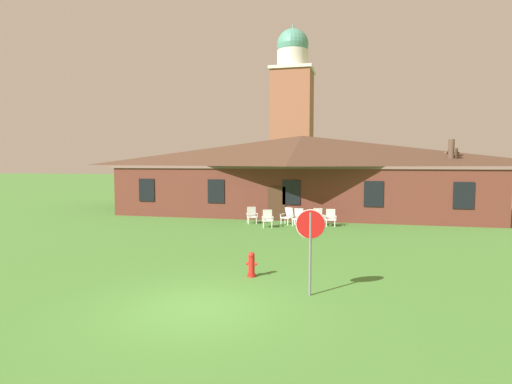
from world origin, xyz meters
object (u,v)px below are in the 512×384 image
object	(u,v)px
stop_sign	(310,234)
lawn_chair_right_end	(318,216)
lawn_chair_far_side	(331,217)
lawn_chair_by_porch	(252,215)
lawn_chair_near_door	(267,218)
fire_hydrant	(251,265)
lawn_chair_left_end	(288,215)
lawn_chair_middle	(298,217)

from	to	relation	value
stop_sign	lawn_chair_right_end	xyz separation A→B (m)	(-0.89, 12.82, -1.17)
lawn_chair_far_side	lawn_chair_by_porch	bearing A→B (deg)	179.47
stop_sign	lawn_chair_near_door	distance (m)	12.03
lawn_chair_by_porch	lawn_chair_near_door	world-z (taller)	same
stop_sign	fire_hydrant	bearing A→B (deg)	144.26
lawn_chair_right_end	lawn_chair_far_side	world-z (taller)	same
lawn_chair_right_end	lawn_chair_near_door	bearing A→B (deg)	-152.58
lawn_chair_near_door	lawn_chair_left_end	distance (m)	1.67
lawn_chair_near_door	lawn_chair_middle	bearing A→B (deg)	33.42
stop_sign	lawn_chair_far_side	distance (m)	12.66
lawn_chair_near_door	fire_hydrant	distance (m)	10.12
lawn_chair_right_end	fire_hydrant	xyz separation A→B (m)	(-1.10, -11.38, -0.12)
lawn_chair_by_porch	lawn_chair_far_side	size ratio (longest dim) A/B	1.00
lawn_chair_right_end	fire_hydrant	distance (m)	11.44
lawn_chair_right_end	fire_hydrant	world-z (taller)	lawn_chair_right_end
lawn_chair_left_end	lawn_chair_right_end	bearing A→B (deg)	-0.29
lawn_chair_middle	lawn_chair_far_side	distance (m)	1.82
lawn_chair_near_door	lawn_chair_left_end	size ratio (longest dim) A/B	1.00
lawn_chair_middle	lawn_chair_left_end	bearing A→B (deg)	151.70
lawn_chair_far_side	stop_sign	bearing A→B (deg)	-89.20
lawn_chair_left_end	lawn_chair_far_side	world-z (taller)	same
lawn_chair_near_door	lawn_chair_right_end	bearing A→B (deg)	27.42
lawn_chair_by_porch	lawn_chair_right_end	xyz separation A→B (m)	(3.89, 0.17, 0.00)
lawn_chair_near_door	lawn_chair_middle	xyz separation A→B (m)	(1.58, 1.04, 0.00)
stop_sign	lawn_chair_middle	world-z (taller)	stop_sign
lawn_chair_left_end	lawn_chair_right_end	distance (m)	1.77
lawn_chair_left_end	fire_hydrant	world-z (taller)	lawn_chair_left_end
stop_sign	lawn_chair_far_side	size ratio (longest dim) A/B	2.46
fire_hydrant	lawn_chair_middle	bearing A→B (deg)	89.99
stop_sign	lawn_chair_left_end	xyz separation A→B (m)	(-2.66, 12.83, -1.17)
stop_sign	lawn_chair_near_door	world-z (taller)	stop_sign
fire_hydrant	lawn_chair_near_door	bearing A→B (deg)	98.96
stop_sign	lawn_chair_middle	bearing A→B (deg)	99.08
stop_sign	lawn_chair_middle	size ratio (longest dim) A/B	2.46
lawn_chair_left_end	lawn_chair_right_end	size ratio (longest dim) A/B	1.00
lawn_chair_middle	lawn_chair_far_side	world-z (taller)	same
lawn_chair_middle	lawn_chair_right_end	world-z (taller)	same
lawn_chair_middle	lawn_chair_far_side	xyz separation A→B (m)	(1.82, 0.13, 0.00)
lawn_chair_by_porch	stop_sign	bearing A→B (deg)	-69.30
lawn_chair_right_end	fire_hydrant	size ratio (longest dim) A/B	1.21
stop_sign	fire_hydrant	world-z (taller)	stop_sign
lawn_chair_middle	fire_hydrant	size ratio (longest dim) A/B	1.21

